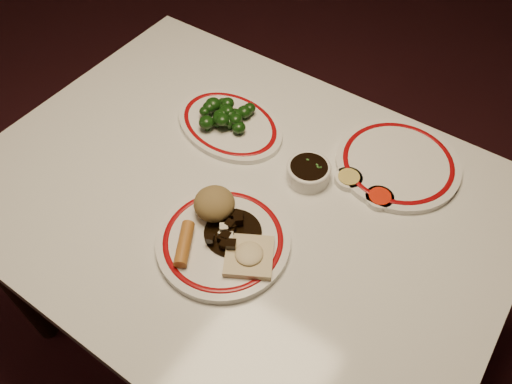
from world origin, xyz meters
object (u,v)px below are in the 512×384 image
(stirfry_heap, at_px, (230,230))
(soy_bowl, at_px, (308,173))
(broccoli_pile, at_px, (226,114))
(spring_roll, at_px, (184,244))
(main_plate, at_px, (223,241))
(broccoli_plate, at_px, (230,124))
(rice_mound, at_px, (214,204))
(dining_table, at_px, (238,215))
(fried_wonton, at_px, (249,256))

(stirfry_heap, height_order, soy_bowl, stirfry_heap)
(broccoli_pile, bearing_deg, spring_roll, -66.23)
(main_plate, height_order, spring_roll, spring_roll)
(spring_roll, height_order, broccoli_plate, spring_roll)
(main_plate, height_order, rice_mound, rice_mound)
(main_plate, xyz_separation_m, broccoli_plate, (-0.20, 0.29, -0.00))
(broccoli_pile, bearing_deg, main_plate, -54.49)
(dining_table, height_order, broccoli_plate, broccoli_plate)
(soy_bowl, bearing_deg, rice_mound, -117.21)
(soy_bowl, bearing_deg, fried_wonton, -86.03)
(broccoli_plate, relative_size, soy_bowl, 3.29)
(spring_roll, bearing_deg, stirfry_heap, 26.69)
(soy_bowl, bearing_deg, dining_table, -131.60)
(main_plate, bearing_deg, dining_table, 114.54)
(dining_table, distance_m, broccoli_plate, 0.23)
(main_plate, bearing_deg, broccoli_pile, 125.51)
(dining_table, relative_size, soy_bowl, 12.05)
(broccoli_plate, bearing_deg, soy_bowl, -7.66)
(rice_mound, bearing_deg, dining_table, 92.66)
(fried_wonton, relative_size, stirfry_heap, 1.07)
(dining_table, height_order, stirfry_heap, stirfry_heap)
(fried_wonton, bearing_deg, stirfry_heap, 158.02)
(stirfry_heap, xyz_separation_m, broccoli_plate, (-0.20, 0.27, -0.02))
(broccoli_pile, bearing_deg, broccoli_plate, 5.82)
(spring_roll, bearing_deg, broccoli_plate, 82.99)
(main_plate, bearing_deg, stirfry_heap, 82.96)
(spring_roll, xyz_separation_m, fried_wonton, (0.12, 0.05, -0.00))
(broccoli_pile, bearing_deg, soy_bowl, -7.25)
(spring_roll, bearing_deg, fried_wonton, -6.12)
(stirfry_heap, bearing_deg, broccoli_pile, 127.86)
(fried_wonton, bearing_deg, spring_roll, -156.49)
(rice_mound, bearing_deg, broccoli_pile, 121.75)
(rice_mound, xyz_separation_m, stirfry_heap, (0.06, -0.02, -0.02))
(spring_roll, distance_m, broccoli_pile, 0.38)
(rice_mound, height_order, broccoli_plate, rice_mound)
(fried_wonton, distance_m, stirfry_heap, 0.07)
(broccoli_plate, bearing_deg, main_plate, -55.63)
(main_plate, relative_size, broccoli_plate, 1.03)
(dining_table, bearing_deg, broccoli_plate, 130.92)
(spring_roll, bearing_deg, main_plate, 20.07)
(spring_roll, bearing_deg, broccoli_pile, 84.14)
(broccoli_plate, xyz_separation_m, soy_bowl, (0.25, -0.03, 0.01))
(dining_table, bearing_deg, rice_mound, -87.34)
(dining_table, xyz_separation_m, fried_wonton, (0.13, -0.14, 0.12))
(soy_bowl, bearing_deg, spring_roll, -108.38)
(dining_table, relative_size, fried_wonton, 9.21)
(main_plate, xyz_separation_m, rice_mound, (-0.05, 0.04, 0.04))
(spring_roll, xyz_separation_m, broccoli_pile, (-0.15, 0.35, 0.01))
(rice_mound, bearing_deg, main_plate, -39.11)
(broccoli_plate, relative_size, broccoli_pile, 2.35)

